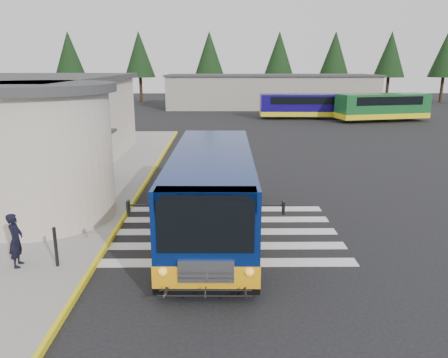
{
  "coord_description": "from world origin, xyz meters",
  "views": [
    {
      "loc": [
        -0.48,
        -14.82,
        5.62
      ],
      "look_at": [
        -0.35,
        -0.5,
        1.8
      ],
      "focal_mm": 35.0,
      "sensor_mm": 36.0,
      "label": 1
    }
  ],
  "objects_px": {
    "bollard": "(56,247)",
    "far_bus_b": "(383,106)",
    "pedestrian_b": "(24,213)",
    "far_bus_a": "(301,105)",
    "pedestrian_a": "(16,240)",
    "transit_bus": "(212,195)"
  },
  "relations": [
    {
      "from": "transit_bus",
      "to": "bollard",
      "type": "xyz_separation_m",
      "value": [
        -4.27,
        -2.79,
        -0.62
      ]
    },
    {
      "from": "transit_bus",
      "to": "far_bus_a",
      "type": "relative_size",
      "value": 1.19
    },
    {
      "from": "pedestrian_b",
      "to": "far_bus_a",
      "type": "bearing_deg",
      "value": 158.07
    },
    {
      "from": "far_bus_a",
      "to": "far_bus_b",
      "type": "bearing_deg",
      "value": -105.79
    },
    {
      "from": "transit_bus",
      "to": "pedestrian_b",
      "type": "bearing_deg",
      "value": -172.32
    },
    {
      "from": "transit_bus",
      "to": "pedestrian_a",
      "type": "height_order",
      "value": "transit_bus"
    },
    {
      "from": "pedestrian_a",
      "to": "pedestrian_b",
      "type": "distance_m",
      "value": 2.16
    },
    {
      "from": "transit_bus",
      "to": "bollard",
      "type": "height_order",
      "value": "transit_bus"
    },
    {
      "from": "far_bus_a",
      "to": "far_bus_b",
      "type": "relative_size",
      "value": 0.9
    },
    {
      "from": "pedestrian_b",
      "to": "bollard",
      "type": "bearing_deg",
      "value": 42.71
    },
    {
      "from": "transit_bus",
      "to": "far_bus_a",
      "type": "xyz_separation_m",
      "value": [
        8.62,
        31.46,
        0.06
      ]
    },
    {
      "from": "pedestrian_a",
      "to": "bollard",
      "type": "relative_size",
      "value": 1.34
    },
    {
      "from": "far_bus_a",
      "to": "far_bus_b",
      "type": "height_order",
      "value": "far_bus_b"
    },
    {
      "from": "transit_bus",
      "to": "pedestrian_a",
      "type": "distance_m",
      "value": 6.04
    },
    {
      "from": "bollard",
      "to": "pedestrian_b",
      "type": "bearing_deg",
      "value": 130.18
    },
    {
      "from": "bollard",
      "to": "far_bus_b",
      "type": "height_order",
      "value": "far_bus_b"
    },
    {
      "from": "pedestrian_b",
      "to": "far_bus_b",
      "type": "distance_m",
      "value": 37.25
    },
    {
      "from": "transit_bus",
      "to": "far_bus_a",
      "type": "bearing_deg",
      "value": 75.57
    },
    {
      "from": "bollard",
      "to": "far_bus_a",
      "type": "bearing_deg",
      "value": 69.39
    },
    {
      "from": "far_bus_b",
      "to": "transit_bus",
      "type": "bearing_deg",
      "value": 138.75
    },
    {
      "from": "pedestrian_a",
      "to": "bollard",
      "type": "distance_m",
      "value": 1.1
    },
    {
      "from": "pedestrian_a",
      "to": "far_bus_a",
      "type": "xyz_separation_m",
      "value": [
        13.97,
        34.23,
        0.49
      ]
    }
  ]
}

